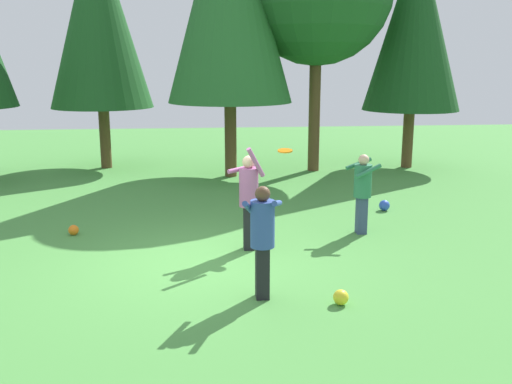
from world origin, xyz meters
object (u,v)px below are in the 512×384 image
object	(u,v)px
ball_orange	(74,230)
tree_far_right	(415,23)
person_catcher	(363,187)
person_bystander	(262,233)
ball_yellow	(341,297)
ball_blue	(384,205)
tree_left	(98,15)
person_thrower	(249,194)
frisbee	(285,151)

from	to	relation	value
ball_orange	tree_far_right	bearing A→B (deg)	35.79
person_catcher	person_bystander	size ratio (longest dim) A/B	0.96
person_bystander	ball_yellow	bearing A→B (deg)	-93.52
person_bystander	ball_yellow	xyz separation A→B (m)	(1.05, -0.35, -0.85)
person_catcher	ball_orange	size ratio (longest dim) A/B	7.78
ball_blue	tree_far_right	xyz separation A→B (m)	(2.43, 5.27, 4.29)
ball_yellow	tree_far_right	xyz separation A→B (m)	(4.65, 10.21, 4.31)
tree_left	person_catcher	bearing A→B (deg)	-52.12
ball_blue	tree_far_right	distance (m)	7.22
person_catcher	tree_left	size ratio (longest dim) A/B	0.21
person_thrower	tree_far_right	bearing A→B (deg)	21.44
ball_yellow	ball_blue	size ratio (longest dim) A/B	0.90
ball_orange	tree_left	size ratio (longest dim) A/B	0.03
frisbee	person_catcher	bearing A→B (deg)	11.77
person_bystander	frisbee	size ratio (longest dim) A/B	5.16
tree_far_right	tree_left	bearing A→B (deg)	174.84
person_bystander	tree_left	bearing A→B (deg)	34.41
person_thrower	person_catcher	xyz separation A→B (m)	(2.27, 0.76, -0.09)
ball_yellow	tree_left	distance (m)	12.90
person_thrower	ball_orange	xyz separation A→B (m)	(-3.30, 1.19, -0.91)
person_catcher	ball_orange	distance (m)	5.65
person_thrower	ball_blue	distance (m)	4.16
person_bystander	ball_orange	size ratio (longest dim) A/B	8.11
frisbee	tree_left	xyz separation A→B (m)	(-4.48, 8.10, 2.92)
ball_blue	tree_far_right	size ratio (longest dim) A/B	0.03
ball_yellow	tree_left	world-z (taller)	tree_left
frisbee	person_bystander	bearing A→B (deg)	-104.99
ball_yellow	ball_blue	xyz separation A→B (m)	(2.22, 4.95, 0.01)
tree_far_right	frisbee	bearing A→B (deg)	-124.62
person_bystander	ball_orange	world-z (taller)	person_bystander
person_catcher	tree_far_right	world-z (taller)	tree_far_right
ball_yellow	person_bystander	bearing A→B (deg)	161.49
tree_left	person_bystander	bearing A→B (deg)	-70.57
person_thrower	person_catcher	distance (m)	2.39
ball_yellow	tree_far_right	size ratio (longest dim) A/B	0.03
ball_orange	tree_left	world-z (taller)	tree_left
person_bystander	tree_left	distance (m)	11.94
person_thrower	person_catcher	size ratio (longest dim) A/B	1.20
frisbee	tree_far_right	distance (m)	9.21
person_thrower	frisbee	size ratio (longest dim) A/B	5.95
person_catcher	tree_left	world-z (taller)	tree_left
frisbee	tree_left	bearing A→B (deg)	118.95
ball_orange	person_bystander	bearing A→B (deg)	-45.53
ball_yellow	person_thrower	bearing A→B (deg)	112.58
tree_left	frisbee	bearing A→B (deg)	-61.05
person_thrower	tree_far_right	world-z (taller)	tree_far_right
person_bystander	tree_left	xyz separation A→B (m)	(-3.78, 10.72, 3.67)
person_bystander	frisbee	distance (m)	2.81
frisbee	ball_blue	xyz separation A→B (m)	(2.57, 1.98, -1.58)
ball_yellow	tree_left	xyz separation A→B (m)	(-4.83, 11.07, 4.52)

